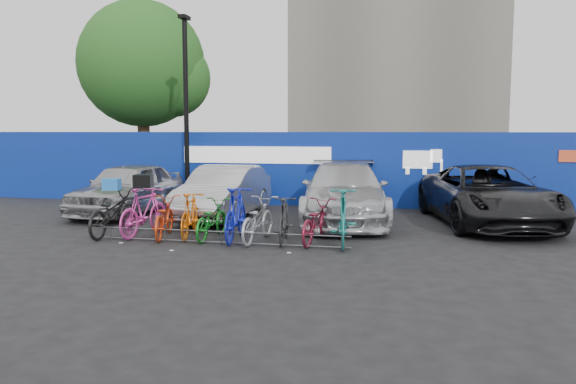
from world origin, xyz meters
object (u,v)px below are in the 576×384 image
(bike_rack, at_px, (221,237))
(bike_3, at_px, (190,215))
(car_2, at_px, (344,192))
(bike_1, at_px, (144,212))
(lamppost, at_px, (186,105))
(car_3, at_px, (487,195))
(bike_4, at_px, (211,219))
(bike_0, at_px, (113,213))
(bike_8, at_px, (316,222))
(tree, at_px, (148,67))
(bike_7, at_px, (284,220))
(bike_6, at_px, (257,220))
(bike_2, at_px, (164,218))
(bike_9, at_px, (343,217))
(car_0, at_px, (128,188))
(car_1, at_px, (224,192))
(bike_5, at_px, (236,214))

(bike_rack, height_order, bike_3, bike_3)
(car_2, xyz_separation_m, bike_1, (-4.32, -3.10, -0.23))
(lamppost, bearing_deg, bike_rack, -61.93)
(car_3, height_order, bike_4, car_3)
(bike_0, xyz_separation_m, bike_8, (4.80, 0.10, -0.06))
(lamppost, height_order, bike_1, lamppost)
(tree, distance_m, bike_3, 12.47)
(tree, distance_m, bike_7, 13.76)
(bike_3, relative_size, bike_6, 0.93)
(bike_2, bearing_deg, bike_4, 171.53)
(car_3, distance_m, bike_0, 9.41)
(bike_8, relative_size, bike_9, 0.88)
(car_2, height_order, bike_8, car_2)
(bike_3, distance_m, bike_8, 2.91)
(car_0, distance_m, bike_6, 5.75)
(bike_9, bearing_deg, car_1, -46.39)
(lamppost, relative_size, bike_1, 3.23)
(tree, height_order, bike_2, tree)
(car_0, bearing_deg, car_2, 3.09)
(bike_5, relative_size, bike_7, 1.20)
(bike_7, height_order, bike_8, bike_7)
(tree, relative_size, bike_8, 4.32)
(lamppost, xyz_separation_m, bike_1, (1.12, -5.41, -2.70))
(bike_2, bearing_deg, tree, -75.48)
(car_0, bearing_deg, bike_2, -48.27)
(car_0, xyz_separation_m, bike_9, (6.68, -3.20, -0.15))
(bike_4, bearing_deg, bike_8, -176.35)
(lamppost, distance_m, bike_3, 6.45)
(bike_7, bearing_deg, bike_1, -8.49)
(car_0, relative_size, bike_6, 2.44)
(car_2, bearing_deg, bike_8, -102.23)
(lamppost, relative_size, bike_6, 3.32)
(car_1, bearing_deg, car_3, 4.45)
(lamppost, height_order, bike_7, lamppost)
(lamppost, height_order, bike_3, lamppost)
(car_3, xyz_separation_m, bike_9, (-3.38, -3.40, -0.16))
(bike_rack, distance_m, car_0, 5.55)
(tree, distance_m, bike_1, 11.98)
(lamppost, relative_size, bike_4, 3.59)
(tree, relative_size, car_3, 1.40)
(lamppost, relative_size, car_3, 1.10)
(bike_7, height_order, bike_9, bike_9)
(bike_1, xyz_separation_m, bike_8, (4.04, 0.01, -0.09))
(bike_7, relative_size, bike_9, 0.82)
(bike_9, bearing_deg, bike_0, -7.09)
(bike_3, bearing_deg, car_3, -163.06)
(car_0, bearing_deg, bike_0, -65.11)
(car_0, distance_m, car_1, 3.02)
(bike_0, xyz_separation_m, bike_6, (3.50, -0.00, -0.05))
(bike_1, bearing_deg, bike_7, -174.12)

